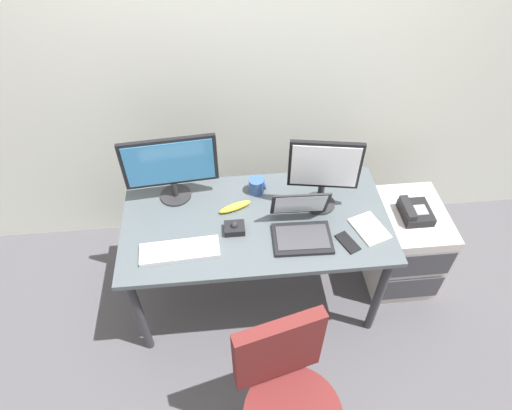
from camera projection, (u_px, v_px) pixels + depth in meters
name	position (u px, v px, depth m)	size (l,w,h in m)	color
ground_plane	(256.00, 292.00, 2.96)	(8.00, 8.00, 0.00)	#4A484D
back_wall	(243.00, 43.00, 2.45)	(6.00, 0.10, 2.80)	silver
desk	(256.00, 229.00, 2.50)	(1.48, 0.75, 0.72)	#464E53
file_cabinet	(402.00, 244.00, 2.87)	(0.42, 0.53, 0.59)	beige
desk_phone	(415.00, 212.00, 2.62)	(0.17, 0.20, 0.09)	black
office_chair	(287.00, 407.00, 2.02)	(0.52, 0.53, 0.95)	black
monitor_main	(170.00, 166.00, 2.40)	(0.52, 0.18, 0.41)	#262628
monitor_side	(324.00, 171.00, 2.34)	(0.38, 0.18, 0.44)	#262628
keyboard	(180.00, 250.00, 2.28)	(0.42, 0.16, 0.03)	silver
laptop	(301.00, 226.00, 2.34)	(0.32, 0.31, 0.23)	black
trackball_mouse	(235.00, 228.00, 2.37)	(0.11, 0.09, 0.07)	black
coffee_mug	(257.00, 185.00, 2.57)	(0.10, 0.09, 0.09)	#315193
paper_notepad	(369.00, 228.00, 2.39)	(0.15, 0.21, 0.01)	white
cell_phone	(348.00, 242.00, 2.32)	(0.07, 0.14, 0.01)	black
banana	(235.00, 207.00, 2.48)	(0.19, 0.04, 0.04)	yellow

